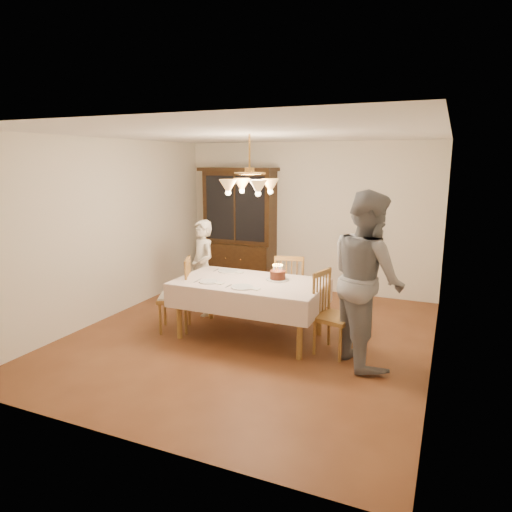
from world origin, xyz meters
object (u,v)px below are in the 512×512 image
at_px(dining_table, 250,287).
at_px(chair_far_side, 290,292).
at_px(elderly_woman, 203,268).
at_px(china_hutch, 239,230).
at_px(birthday_cake, 278,276).

relative_size(dining_table, chair_far_side, 1.90).
relative_size(dining_table, elderly_woman, 1.33).
xyz_separation_m(china_hutch, elderly_woman, (0.20, -1.70, -0.32)).
bearing_deg(birthday_cake, china_hutch, 126.59).
bearing_deg(elderly_woman, china_hutch, 132.12).
height_order(chair_far_side, birthday_cake, chair_far_side).
height_order(china_hutch, elderly_woman, china_hutch).
relative_size(china_hutch, birthday_cake, 7.20).
distance_m(elderly_woman, birthday_cake, 1.38).
bearing_deg(china_hutch, elderly_woman, -83.31).
height_order(china_hutch, birthday_cake, china_hutch).
distance_m(china_hutch, birthday_cake, 2.58).
xyz_separation_m(chair_far_side, elderly_woman, (-1.31, -0.19, 0.27)).
distance_m(dining_table, birthday_cake, 0.39).
distance_m(chair_far_side, birthday_cake, 0.67).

